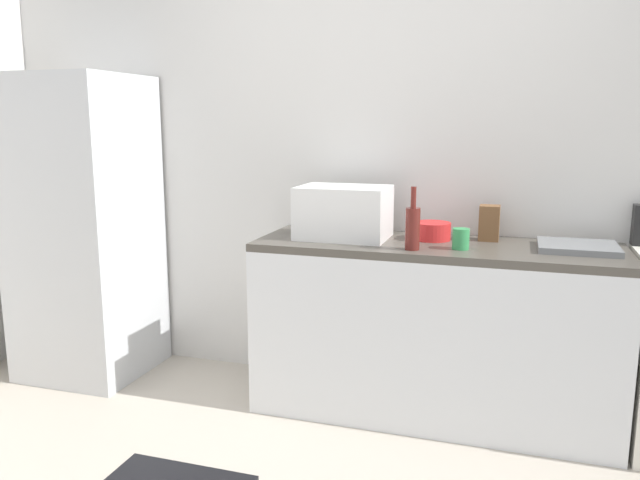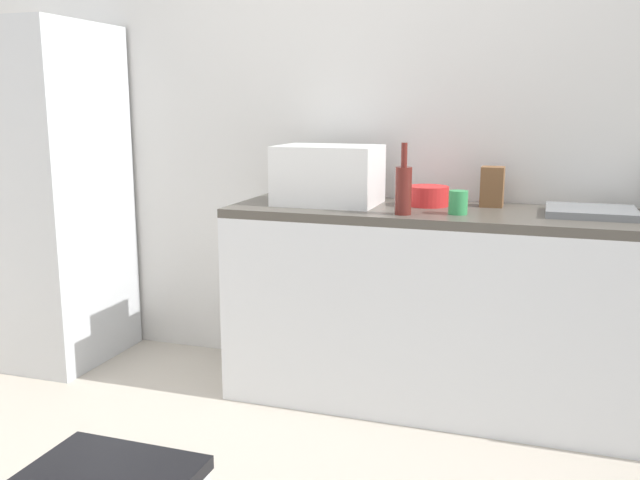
{
  "view_description": "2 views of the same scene",
  "coord_description": "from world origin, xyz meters",
  "px_view_note": "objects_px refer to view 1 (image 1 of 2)",
  "views": [
    {
      "loc": [
        0.67,
        -1.88,
        1.5
      ],
      "look_at": [
        -0.13,
        0.65,
        0.99
      ],
      "focal_mm": 35.0,
      "sensor_mm": 36.0,
      "label": 1
    },
    {
      "loc": [
        0.79,
        -1.8,
        1.36
      ],
      "look_at": [
        -0.05,
        0.69,
        0.83
      ],
      "focal_mm": 38.53,
      "sensor_mm": 36.0,
      "label": 2
    }
  ],
  "objects_px": {
    "refrigerator": "(85,228)",
    "coffee_mug": "(461,239)",
    "microwave": "(344,212)",
    "knife_block": "(489,223)",
    "wine_bottle": "(413,227)",
    "mixing_bowl": "(432,231)"
  },
  "relations": [
    {
      "from": "microwave",
      "to": "knife_block",
      "type": "height_order",
      "value": "microwave"
    },
    {
      "from": "wine_bottle",
      "to": "microwave",
      "type": "bearing_deg",
      "value": 153.27
    },
    {
      "from": "refrigerator",
      "to": "microwave",
      "type": "distance_m",
      "value": 1.58
    },
    {
      "from": "microwave",
      "to": "coffee_mug",
      "type": "relative_size",
      "value": 4.6
    },
    {
      "from": "microwave",
      "to": "wine_bottle",
      "type": "xyz_separation_m",
      "value": [
        0.39,
        -0.2,
        -0.03
      ]
    },
    {
      "from": "wine_bottle",
      "to": "coffee_mug",
      "type": "height_order",
      "value": "wine_bottle"
    },
    {
      "from": "microwave",
      "to": "knife_block",
      "type": "distance_m",
      "value": 0.74
    },
    {
      "from": "coffee_mug",
      "to": "refrigerator",
      "type": "bearing_deg",
      "value": 178.41
    },
    {
      "from": "knife_block",
      "to": "microwave",
      "type": "bearing_deg",
      "value": -167.74
    },
    {
      "from": "microwave",
      "to": "coffee_mug",
      "type": "xyz_separation_m",
      "value": [
        0.61,
        -0.12,
        -0.09
      ]
    },
    {
      "from": "microwave",
      "to": "wine_bottle",
      "type": "relative_size",
      "value": 1.53
    },
    {
      "from": "wine_bottle",
      "to": "mixing_bowl",
      "type": "relative_size",
      "value": 1.58
    },
    {
      "from": "refrigerator",
      "to": "wine_bottle",
      "type": "xyz_separation_m",
      "value": [
        1.96,
        -0.14,
        0.13
      ]
    },
    {
      "from": "microwave",
      "to": "knife_block",
      "type": "relative_size",
      "value": 2.56
    },
    {
      "from": "refrigerator",
      "to": "microwave",
      "type": "relative_size",
      "value": 3.82
    },
    {
      "from": "wine_bottle",
      "to": "coffee_mug",
      "type": "distance_m",
      "value": 0.24
    },
    {
      "from": "refrigerator",
      "to": "wine_bottle",
      "type": "distance_m",
      "value": 1.97
    },
    {
      "from": "coffee_mug",
      "to": "knife_block",
      "type": "bearing_deg",
      "value": 67.22
    },
    {
      "from": "microwave",
      "to": "coffee_mug",
      "type": "distance_m",
      "value": 0.63
    },
    {
      "from": "refrigerator",
      "to": "coffee_mug",
      "type": "distance_m",
      "value": 2.18
    },
    {
      "from": "microwave",
      "to": "wine_bottle",
      "type": "bearing_deg",
      "value": -26.73
    },
    {
      "from": "refrigerator",
      "to": "microwave",
      "type": "bearing_deg",
      "value": 2.06
    }
  ]
}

